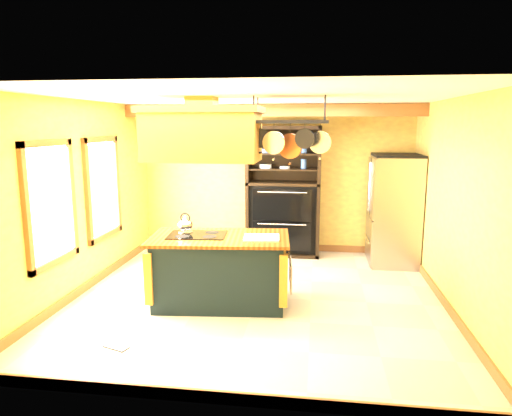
% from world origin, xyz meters
% --- Properties ---
extents(floor, '(5.00, 5.00, 0.00)m').
position_xyz_m(floor, '(0.00, 0.00, 0.00)').
color(floor, beige).
rests_on(floor, ground).
extents(ceiling, '(5.00, 5.00, 0.00)m').
position_xyz_m(ceiling, '(0.00, 0.00, 2.70)').
color(ceiling, white).
rests_on(ceiling, wall_back).
extents(wall_back, '(5.00, 0.02, 2.70)m').
position_xyz_m(wall_back, '(0.00, 2.50, 1.35)').
color(wall_back, '#E7C554').
rests_on(wall_back, floor).
extents(wall_front, '(5.00, 0.02, 2.70)m').
position_xyz_m(wall_front, '(0.00, -2.50, 1.35)').
color(wall_front, '#E7C554').
rests_on(wall_front, floor).
extents(wall_left, '(0.02, 5.00, 2.70)m').
position_xyz_m(wall_left, '(-2.50, 0.00, 1.35)').
color(wall_left, '#E7C554').
rests_on(wall_left, floor).
extents(wall_right, '(0.02, 5.00, 2.70)m').
position_xyz_m(wall_right, '(2.50, 0.00, 1.35)').
color(wall_right, '#E7C554').
rests_on(wall_right, floor).
extents(ceiling_beam, '(5.00, 0.15, 0.20)m').
position_xyz_m(ceiling_beam, '(0.00, 1.70, 2.59)').
color(ceiling_beam, brown).
rests_on(ceiling_beam, ceiling).
extents(window_near, '(0.06, 1.06, 1.56)m').
position_xyz_m(window_near, '(-2.47, -0.80, 1.40)').
color(window_near, brown).
rests_on(window_near, wall_left).
extents(window_far, '(0.06, 1.06, 1.56)m').
position_xyz_m(window_far, '(-2.47, 0.60, 1.40)').
color(window_far, brown).
rests_on(window_far, wall_left).
extents(kitchen_island, '(1.89, 1.16, 1.11)m').
position_xyz_m(kitchen_island, '(-0.47, -0.28, 0.47)').
color(kitchen_island, black).
rests_on(kitchen_island, floor).
extents(range_hood, '(1.51, 0.85, 0.80)m').
position_xyz_m(range_hood, '(-0.66, -0.28, 2.26)').
color(range_hood, '#B6902D').
rests_on(range_hood, ceiling).
extents(pot_rack, '(1.01, 0.47, 0.77)m').
position_xyz_m(pot_rack, '(0.44, -0.27, 2.29)').
color(pot_rack, black).
rests_on(pot_rack, ceiling).
extents(refrigerator, '(0.80, 0.94, 1.84)m').
position_xyz_m(refrigerator, '(2.08, 1.90, 0.89)').
color(refrigerator, '#95989D').
rests_on(refrigerator, floor).
extents(hutch, '(1.32, 0.60, 2.34)m').
position_xyz_m(hutch, '(0.18, 2.25, 0.90)').
color(hutch, black).
rests_on(hutch, floor).
extents(floor_register, '(0.30, 0.21, 0.01)m').
position_xyz_m(floor_register, '(-1.31, -1.65, 0.01)').
color(floor_register, black).
rests_on(floor_register, floor).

